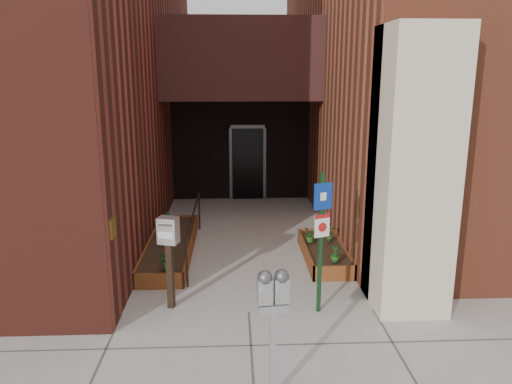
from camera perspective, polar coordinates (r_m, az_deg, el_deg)
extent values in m
plane|color=#9E9991|center=(8.15, -0.85, -13.55)|extent=(80.00, 80.00, 0.00)
cube|color=#5E241B|center=(15.14, -26.32, 17.18)|extent=(8.00, 14.60, 10.00)
cube|color=brown|center=(15.72, 21.73, 17.43)|extent=(8.00, 13.70, 10.00)
cube|color=beige|center=(8.08, 17.45, 2.15)|extent=(1.10, 1.20, 4.40)
cube|color=black|center=(13.24, -1.74, 14.88)|extent=(4.20, 2.00, 2.00)
cube|color=black|center=(14.81, -1.76, 5.06)|extent=(4.00, 0.30, 3.00)
cube|color=black|center=(14.71, -0.96, 3.22)|extent=(0.90, 0.06, 2.10)
cube|color=#B79338|center=(7.59, -16.07, -3.93)|extent=(0.04, 0.30, 0.30)
cube|color=maroon|center=(9.01, -11.10, -9.98)|extent=(0.90, 0.04, 0.30)
cube|color=maroon|center=(12.33, -8.74, -3.33)|extent=(0.90, 0.04, 0.30)
cube|color=maroon|center=(10.71, -12.02, -6.13)|extent=(0.04, 3.60, 0.30)
cube|color=maroon|center=(10.60, -7.41, -6.14)|extent=(0.04, 3.60, 0.30)
cube|color=black|center=(10.65, -9.72, -6.24)|extent=(0.82, 3.52, 0.26)
cube|color=maroon|center=(9.27, 8.99, -9.19)|extent=(0.80, 0.04, 0.30)
cube|color=maroon|center=(11.26, 6.82, -4.93)|extent=(0.80, 0.04, 0.30)
cube|color=maroon|center=(10.19, 5.68, -6.92)|extent=(0.04, 2.20, 0.30)
cube|color=maroon|center=(10.33, 9.88, -6.78)|extent=(0.04, 2.20, 0.30)
cube|color=black|center=(10.26, 7.79, -6.96)|extent=(0.72, 2.12, 0.26)
cylinder|color=black|center=(8.91, -7.90, -8.04)|extent=(0.04, 0.04, 0.90)
cylinder|color=black|center=(12.02, -6.51, -2.20)|extent=(0.04, 0.04, 0.90)
cylinder|color=black|center=(10.32, -7.17, -2.42)|extent=(0.04, 3.30, 0.04)
cube|color=#A8A7AA|center=(6.01, 1.92, -18.18)|extent=(0.07, 0.07, 1.11)
cube|color=#A8A7AA|center=(5.72, 1.97, -13.06)|extent=(0.35, 0.18, 0.09)
cube|color=#A8A7AA|center=(5.61, 1.02, -11.31)|extent=(0.18, 0.13, 0.29)
sphere|color=#59595B|center=(5.54, 1.03, -9.75)|extent=(0.16, 0.16, 0.16)
cube|color=white|center=(5.55, 1.14, -11.35)|extent=(0.10, 0.02, 0.06)
cube|color=#B21414|center=(5.59, 1.13, -12.18)|extent=(0.10, 0.02, 0.03)
cube|color=#A8A7AA|center=(5.65, 2.94, -11.16)|extent=(0.18, 0.13, 0.29)
sphere|color=#59595B|center=(5.58, 2.96, -9.60)|extent=(0.16, 0.16, 0.16)
cube|color=white|center=(5.59, 3.08, -11.20)|extent=(0.10, 0.02, 0.06)
cube|color=#B21414|center=(5.63, 3.07, -12.02)|extent=(0.10, 0.02, 0.03)
cube|color=#14381A|center=(7.79, 7.37, -5.94)|extent=(0.07, 0.07, 2.26)
cube|color=navy|center=(7.54, 7.67, -0.49)|extent=(0.29, 0.13, 0.41)
cube|color=white|center=(7.53, 7.69, -0.50)|extent=(0.10, 0.05, 0.12)
cube|color=white|center=(7.66, 7.56, -3.84)|extent=(0.25, 0.11, 0.36)
cube|color=#B21414|center=(7.62, 7.62, -2.78)|extent=(0.24, 0.11, 0.06)
cylinder|color=#B21414|center=(7.66, 7.61, -4.01)|extent=(0.14, 0.06, 0.14)
cube|color=black|center=(8.18, -9.78, -9.37)|extent=(0.12, 0.12, 1.11)
cube|color=silver|center=(7.92, -10.00, -4.33)|extent=(0.35, 0.29, 0.42)
cube|color=#59595B|center=(7.78, -10.35, -3.74)|extent=(0.22, 0.07, 0.04)
cube|color=white|center=(7.83, -10.30, -4.94)|extent=(0.24, 0.07, 0.10)
imported|color=#1B601E|center=(9.02, -9.98, -7.50)|extent=(0.44, 0.44, 0.40)
imported|color=#18541C|center=(10.31, -10.49, -4.94)|extent=(0.24, 0.24, 0.34)
imported|color=#1D631C|center=(10.93, -9.66, -3.85)|extent=(0.23, 0.23, 0.34)
imported|color=#1B5E1B|center=(11.37, -10.06, -3.06)|extent=(0.28, 0.28, 0.38)
imported|color=#1E5819|center=(9.34, 9.06, -7.01)|extent=(0.23, 0.23, 0.30)
imported|color=#295D1A|center=(10.38, 8.43, -4.66)|extent=(0.26, 0.26, 0.37)
imported|color=#265E1B|center=(10.31, 6.27, -4.89)|extent=(0.29, 0.29, 0.31)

